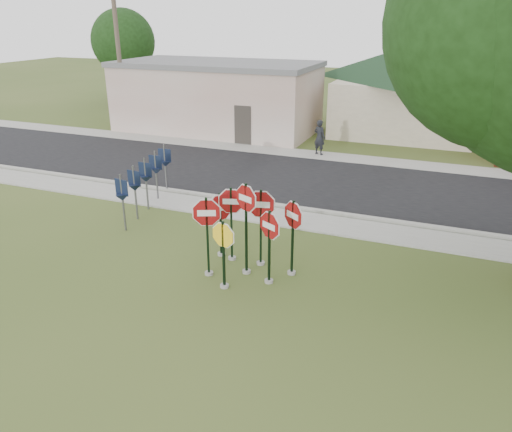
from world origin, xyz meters
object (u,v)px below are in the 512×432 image
at_px(stop_sign_center, 246,216).
at_px(stop_sign_yellow, 223,248).
at_px(utility_pole_near, 118,49).
at_px(stop_sign_left, 207,226).
at_px(pedestrian, 320,137).

distance_m(stop_sign_center, stop_sign_yellow, 1.16).
bearing_deg(utility_pole_near, stop_sign_yellow, -47.30).
bearing_deg(utility_pole_near, stop_sign_center, -44.87).
xyz_separation_m(stop_sign_center, utility_pole_near, (-14.01, 13.95, 3.21)).
height_order(stop_sign_left, utility_pole_near, utility_pole_near).
xyz_separation_m(stop_sign_yellow, pedestrian, (-1.21, 14.15, -0.21)).
distance_m(stop_sign_yellow, stop_sign_left, 0.92).
distance_m(utility_pole_near, pedestrian, 13.21).
bearing_deg(stop_sign_left, utility_pole_near, 132.13).
height_order(stop_sign_yellow, utility_pole_near, utility_pole_near).
height_order(stop_sign_center, stop_sign_left, stop_sign_center).
bearing_deg(stop_sign_left, stop_sign_center, 27.33).
bearing_deg(stop_sign_center, utility_pole_near, 135.13).
distance_m(stop_sign_center, utility_pole_near, 20.03).
xyz_separation_m(stop_sign_left, pedestrian, (-0.50, 13.67, -0.53)).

